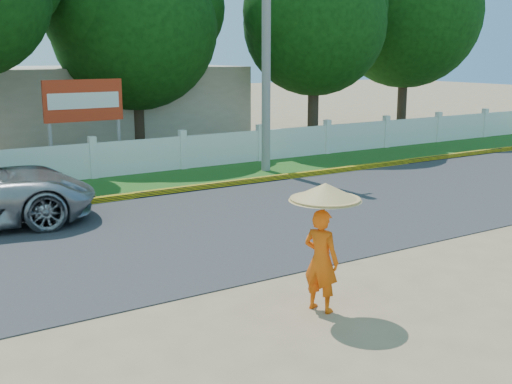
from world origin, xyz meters
TOP-DOWN VIEW (x-y plane):
  - ground at (0.00, 0.00)m, footprint 120.00×120.00m
  - road at (0.00, 4.50)m, footprint 60.00×7.00m
  - grass_verge at (0.00, 9.75)m, footprint 60.00×3.50m
  - curb at (0.00, 8.05)m, footprint 40.00×0.18m
  - fence at (0.00, 11.20)m, footprint 40.00×0.10m
  - building_near at (3.00, 18.00)m, footprint 10.00×6.00m
  - utility_pole at (5.12, 9.47)m, footprint 0.28×0.28m
  - monk_with_parasol at (-0.42, -0.49)m, footprint 1.07×1.07m
  - billboard at (0.15, 12.30)m, footprint 2.50×0.13m
  - tree_row at (3.85, 14.20)m, footprint 35.42×7.76m

SIDE VIEW (x-z plane):
  - ground at x=0.00m, z-range 0.00..0.00m
  - road at x=0.00m, z-range 0.00..0.02m
  - grass_verge at x=0.00m, z-range 0.00..0.03m
  - curb at x=0.00m, z-range 0.00..0.16m
  - fence at x=0.00m, z-range 0.00..1.10m
  - monk_with_parasol at x=-0.42m, z-range 0.29..2.23m
  - building_near at x=3.00m, z-range 0.00..3.20m
  - billboard at x=0.15m, z-range 0.67..3.62m
  - utility_pole at x=5.12m, z-range 0.00..8.18m
  - tree_row at x=3.85m, z-range 0.45..9.51m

